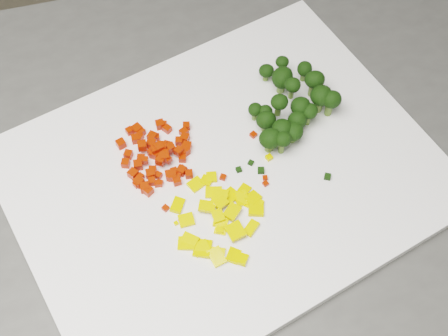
# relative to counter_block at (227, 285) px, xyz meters

# --- Properties ---
(counter_block) EXTENTS (1.10, 0.95, 0.90)m
(counter_block) POSITION_rel_counter_block_xyz_m (0.00, 0.00, 0.00)
(counter_block) COLOR #4F4F4C
(counter_block) RESTS_ON ground
(cutting_board) EXTENTS (0.62, 0.60, 0.01)m
(cutting_board) POSITION_rel_counter_block_xyz_m (-0.00, -0.03, 0.46)
(cutting_board) COLOR white
(cutting_board) RESTS_ON counter_block
(carrot_pile) EXTENTS (0.11, 0.11, 0.03)m
(carrot_pile) POSITION_rel_counter_block_xyz_m (-0.08, -0.02, 0.48)
(carrot_pile) COLOR #C21802
(carrot_pile) RESTS_ON cutting_board
(pepper_pile) EXTENTS (0.13, 0.13, 0.02)m
(pepper_pile) POSITION_rel_counter_block_xyz_m (0.00, -0.10, 0.47)
(pepper_pile) COLOR yellow
(pepper_pile) RESTS_ON cutting_board
(broccoli_pile) EXTENTS (0.13, 0.13, 0.06)m
(broccoli_pile) POSITION_rel_counter_block_xyz_m (0.07, 0.07, 0.49)
(broccoli_pile) COLOR black
(broccoli_pile) RESTS_ON cutting_board
(carrot_cube_0) EXTENTS (0.01, 0.01, 0.01)m
(carrot_cube_0) POSITION_rel_counter_block_xyz_m (-0.06, 0.02, 0.47)
(carrot_cube_0) COLOR #C21802
(carrot_cube_0) RESTS_ON carrot_pile
(carrot_cube_1) EXTENTS (0.01, 0.01, 0.01)m
(carrot_cube_1) POSITION_rel_counter_block_xyz_m (-0.06, -0.05, 0.47)
(carrot_cube_1) COLOR #C21802
(carrot_cube_1) RESTS_ON carrot_pile
(carrot_cube_2) EXTENTS (0.01, 0.01, 0.01)m
(carrot_cube_2) POSITION_rel_counter_block_xyz_m (-0.08, 0.02, 0.47)
(carrot_cube_2) COLOR #C21802
(carrot_cube_2) RESTS_ON carrot_pile
(carrot_cube_3) EXTENTS (0.01, 0.01, 0.01)m
(carrot_cube_3) POSITION_rel_counter_block_xyz_m (-0.05, 0.01, 0.47)
(carrot_cube_3) COLOR #C21802
(carrot_cube_3) RESTS_ON carrot_pile
(carrot_cube_4) EXTENTS (0.01, 0.01, 0.01)m
(carrot_cube_4) POSITION_rel_counter_block_xyz_m (-0.12, 0.01, 0.47)
(carrot_cube_4) COLOR #C21802
(carrot_cube_4) RESTS_ON carrot_pile
(carrot_cube_5) EXTENTS (0.01, 0.01, 0.01)m
(carrot_cube_5) POSITION_rel_counter_block_xyz_m (-0.06, 0.03, 0.47)
(carrot_cube_5) COLOR #C21802
(carrot_cube_5) RESTS_ON carrot_pile
(carrot_cube_6) EXTENTS (0.02, 0.02, 0.01)m
(carrot_cube_6) POSITION_rel_counter_block_xyz_m (-0.12, 0.01, 0.47)
(carrot_cube_6) COLOR #C21802
(carrot_cube_6) RESTS_ON carrot_pile
(carrot_cube_7) EXTENTS (0.01, 0.01, 0.01)m
(carrot_cube_7) POSITION_rel_counter_block_xyz_m (-0.08, -0.05, 0.47)
(carrot_cube_7) COLOR #C21802
(carrot_cube_7) RESTS_ON carrot_pile
(carrot_cube_8) EXTENTS (0.01, 0.01, 0.01)m
(carrot_cube_8) POSITION_rel_counter_block_xyz_m (-0.09, -0.05, 0.47)
(carrot_cube_8) COLOR #C21802
(carrot_cube_8) RESTS_ON carrot_pile
(carrot_cube_9) EXTENTS (0.01, 0.01, 0.01)m
(carrot_cube_9) POSITION_rel_counter_block_xyz_m (-0.10, -0.06, 0.47)
(carrot_cube_9) COLOR #C21802
(carrot_cube_9) RESTS_ON carrot_pile
(carrot_cube_10) EXTENTS (0.01, 0.01, 0.01)m
(carrot_cube_10) POSITION_rel_counter_block_xyz_m (-0.09, -0.02, 0.47)
(carrot_cube_10) COLOR #C21802
(carrot_cube_10) RESTS_ON carrot_pile
(carrot_cube_11) EXTENTS (0.01, 0.01, 0.01)m
(carrot_cube_11) POSITION_rel_counter_block_xyz_m (-0.13, -0.01, 0.47)
(carrot_cube_11) COLOR #C21802
(carrot_cube_11) RESTS_ON carrot_pile
(carrot_cube_12) EXTENTS (0.01, 0.01, 0.01)m
(carrot_cube_12) POSITION_rel_counter_block_xyz_m (-0.08, -0.01, 0.47)
(carrot_cube_12) COLOR #C21802
(carrot_cube_12) RESTS_ON carrot_pile
(carrot_cube_13) EXTENTS (0.01, 0.01, 0.01)m
(carrot_cube_13) POSITION_rel_counter_block_xyz_m (-0.11, 0.00, 0.47)
(carrot_cube_13) COLOR #C21802
(carrot_cube_13) RESTS_ON carrot_pile
(carrot_cube_14) EXTENTS (0.01, 0.01, 0.01)m
(carrot_cube_14) POSITION_rel_counter_block_xyz_m (-0.09, 0.01, 0.47)
(carrot_cube_14) COLOR #C21802
(carrot_cube_14) RESTS_ON carrot_pile
(carrot_cube_15) EXTENTS (0.01, 0.01, 0.01)m
(carrot_cube_15) POSITION_rel_counter_block_xyz_m (-0.08, -0.02, 0.47)
(carrot_cube_15) COLOR #C21802
(carrot_cube_15) RESTS_ON carrot_pile
(carrot_cube_16) EXTENTS (0.01, 0.01, 0.01)m
(carrot_cube_16) POSITION_rel_counter_block_xyz_m (-0.09, -0.04, 0.47)
(carrot_cube_16) COLOR #C21802
(carrot_cube_16) RESTS_ON carrot_pile
(carrot_cube_17) EXTENTS (0.01, 0.01, 0.01)m
(carrot_cube_17) POSITION_rel_counter_block_xyz_m (-0.10, -0.04, 0.47)
(carrot_cube_17) COLOR #C21802
(carrot_cube_17) RESTS_ON carrot_pile
(carrot_cube_18) EXTENTS (0.01, 0.01, 0.01)m
(carrot_cube_18) POSITION_rel_counter_block_xyz_m (-0.06, -0.05, 0.47)
(carrot_cube_18) COLOR #C21802
(carrot_cube_18) RESTS_ON carrot_pile
(carrot_cube_19) EXTENTS (0.01, 0.01, 0.01)m
(carrot_cube_19) POSITION_rel_counter_block_xyz_m (-0.07, -0.02, 0.48)
(carrot_cube_19) COLOR #C21802
(carrot_cube_19) RESTS_ON carrot_pile
(carrot_cube_20) EXTENTS (0.01, 0.01, 0.01)m
(carrot_cube_20) POSITION_rel_counter_block_xyz_m (-0.07, -0.01, 0.48)
(carrot_cube_20) COLOR #C21802
(carrot_cube_20) RESTS_ON carrot_pile
(carrot_cube_21) EXTENTS (0.01, 0.01, 0.01)m
(carrot_cube_21) POSITION_rel_counter_block_xyz_m (-0.05, -0.05, 0.47)
(carrot_cube_21) COLOR #C21802
(carrot_cube_21) RESTS_ON carrot_pile
(carrot_cube_22) EXTENTS (0.01, 0.01, 0.01)m
(carrot_cube_22) POSITION_rel_counter_block_xyz_m (-0.06, -0.05, 0.47)
(carrot_cube_22) COLOR #C21802
(carrot_cube_22) RESTS_ON carrot_pile
(carrot_cube_23) EXTENTS (0.01, 0.01, 0.01)m
(carrot_cube_23) POSITION_rel_counter_block_xyz_m (-0.07, -0.06, 0.47)
(carrot_cube_23) COLOR #C21802
(carrot_cube_23) RESTS_ON carrot_pile
(carrot_cube_24) EXTENTS (0.01, 0.01, 0.01)m
(carrot_cube_24) POSITION_rel_counter_block_xyz_m (-0.09, -0.07, 0.47)
(carrot_cube_24) COLOR #C21802
(carrot_cube_24) RESTS_ON carrot_pile
(carrot_cube_25) EXTENTS (0.01, 0.01, 0.01)m
(carrot_cube_25) POSITION_rel_counter_block_xyz_m (-0.07, -0.01, 0.47)
(carrot_cube_25) COLOR #C21802
(carrot_cube_25) RESTS_ON carrot_pile
(carrot_cube_26) EXTENTS (0.01, 0.01, 0.01)m
(carrot_cube_26) POSITION_rel_counter_block_xyz_m (-0.09, -0.02, 0.48)
(carrot_cube_26) COLOR #C21802
(carrot_cube_26) RESTS_ON carrot_pile
(carrot_cube_27) EXTENTS (0.01, 0.01, 0.01)m
(carrot_cube_27) POSITION_rel_counter_block_xyz_m (-0.08, -0.03, 0.47)
(carrot_cube_27) COLOR #C21802
(carrot_cube_27) RESTS_ON carrot_pile
(carrot_cube_28) EXTENTS (0.01, 0.01, 0.01)m
(carrot_cube_28) POSITION_rel_counter_block_xyz_m (-0.09, -0.05, 0.47)
(carrot_cube_28) COLOR #C21802
(carrot_cube_28) RESTS_ON carrot_pile
(carrot_cube_29) EXTENTS (0.01, 0.01, 0.01)m
(carrot_cube_29) POSITION_rel_counter_block_xyz_m (-0.10, -0.03, 0.47)
(carrot_cube_29) COLOR #C21802
(carrot_cube_29) RESTS_ON carrot_pile
(carrot_cube_30) EXTENTS (0.01, 0.01, 0.01)m
(carrot_cube_30) POSITION_rel_counter_block_xyz_m (-0.05, -0.00, 0.47)
(carrot_cube_30) COLOR #C21802
(carrot_cube_30) RESTS_ON carrot_pile
(carrot_cube_31) EXTENTS (0.01, 0.01, 0.01)m
(carrot_cube_31) POSITION_rel_counter_block_xyz_m (-0.08, -0.03, 0.48)
(carrot_cube_31) COLOR #C21802
(carrot_cube_31) RESTS_ON carrot_pile
(carrot_cube_32) EXTENTS (0.01, 0.01, 0.01)m
(carrot_cube_32) POSITION_rel_counter_block_xyz_m (-0.06, -0.02, 0.48)
(carrot_cube_32) COLOR #C21802
(carrot_cube_32) RESTS_ON carrot_pile
(carrot_cube_33) EXTENTS (0.02, 0.02, 0.01)m
(carrot_cube_33) POSITION_rel_counter_block_xyz_m (-0.05, -0.01, 0.47)
(carrot_cube_33) COLOR #C21802
(carrot_cube_33) RESTS_ON carrot_pile
(carrot_cube_34) EXTENTS (0.01, 0.01, 0.01)m
(carrot_cube_34) POSITION_rel_counter_block_xyz_m (-0.10, -0.03, 0.47)
(carrot_cube_34) COLOR #C21802
(carrot_cube_34) RESTS_ON carrot_pile
(carrot_cube_35) EXTENTS (0.01, 0.01, 0.01)m
(carrot_cube_35) POSITION_rel_counter_block_xyz_m (-0.09, 0.00, 0.47)
(carrot_cube_35) COLOR #C21802
(carrot_cube_35) RESTS_ON carrot_pile
(carrot_cube_36) EXTENTS (0.01, 0.01, 0.01)m
(carrot_cube_36) POSITION_rel_counter_block_xyz_m (-0.08, -0.02, 0.48)
(carrot_cube_36) COLOR #C21802
(carrot_cube_36) RESTS_ON carrot_pile
(carrot_cube_37) EXTENTS (0.01, 0.01, 0.01)m
(carrot_cube_37) POSITION_rel_counter_block_xyz_m (-0.10, -0.02, 0.48)
(carrot_cube_37) COLOR #C21802
(carrot_cube_37) RESTS_ON carrot_pile
(carrot_cube_38) EXTENTS (0.01, 0.01, 0.01)m
(carrot_cube_38) POSITION_rel_counter_block_xyz_m (-0.05, -0.01, 0.47)
(carrot_cube_38) COLOR #C21802
(carrot_cube_38) RESTS_ON carrot_pile
(carrot_cube_39) EXTENTS (0.01, 0.01, 0.01)m
(carrot_cube_39) POSITION_rel_counter_block_xyz_m (-0.09, 0.02, 0.47)
(carrot_cube_39) COLOR #C21802
(carrot_cube_39) RESTS_ON carrot_pile
(carrot_cube_40) EXTENTS (0.01, 0.01, 0.01)m
(carrot_cube_40) POSITION_rel_counter_block_xyz_m (-0.05, -0.04, 0.47)
(carrot_cube_40) COLOR #C21802
(carrot_cube_40) RESTS_ON carrot_pile
(carrot_cube_41) EXTENTS (0.01, 0.01, 0.01)m
(carrot_cube_41) POSITION_rel_counter_block_xyz_m (-0.12, -0.02, 0.47)
(carrot_cube_41) COLOR #C21802
(carrot_cube_41) RESTS_ON carrot_pile
(carrot_cube_42) EXTENTS (0.01, 0.01, 0.01)m
(carrot_cube_42) POSITION_rel_counter_block_xyz_m (-0.09, -0.07, 0.47)
(carrot_cube_42) COLOR #C21802
(carrot_cube_42) RESTS_ON carrot_pile
(carrot_cube_43) EXTENTS (0.01, 0.01, 0.01)m
(carrot_cube_43) POSITION_rel_counter_block_xyz_m (-0.07, -0.03, 0.48)
(carrot_cube_43) COLOR #C21802
(carrot_cube_43) RESTS_ON carrot_pile
(carrot_cube_44) EXTENTS (0.01, 0.01, 0.01)m
(carrot_cube_44) POSITION_rel_counter_block_xyz_m (-0.06, 0.00, 0.47)
(carrot_cube_44) COLOR #C21802
(carrot_cube_44) RESTS_ON carrot_pile
(carrot_cube_45) EXTENTS (0.01, 0.01, 0.01)m
(carrot_cube_45) POSITION_rel_counter_block_xyz_m (-0.05, -0.02, 0.47)
(carrot_cube_45) COLOR #C21802
(carrot_cube_45) RESTS_ON carrot_pile
(carrot_cube_46) EXTENTS (0.01, 0.01, 0.01)m
(carrot_cube_46) POSITION_rel_counter_block_xyz_m (-0.08, -0.06, 0.47)
(carrot_cube_46) COLOR #C21802
(carrot_cube_46) RESTS_ON carrot_pile
(carrot_cube_47) EXTENTS (0.01, 0.01, 0.01)m
(carrot_cube_47) POSITION_rel_counter_block_xyz_m (-0.11, -0.05, 0.47)
(carrot_cube_47) COLOR #C21802
(carrot_cube_47) RESTS_ON carrot_pile
(carrot_cube_48) EXTENTS (0.01, 0.01, 0.01)m
(carrot_cube_48) POSITION_rel_counter_block_xyz_m (-0.08, 0.03, 0.47)
(carrot_cube_48) COLOR #C21802
(carrot_cube_48) RESTS_ON carrot_pile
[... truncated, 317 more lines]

